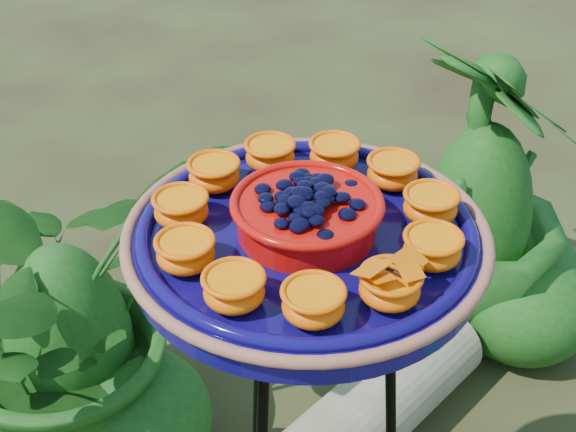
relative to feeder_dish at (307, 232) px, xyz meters
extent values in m
torus|color=black|center=(0.00, 0.00, -0.05)|extent=(0.32, 0.32, 0.02)
cylinder|color=black|center=(-0.04, 0.15, -0.51)|extent=(0.04, 0.09, 0.91)
cylinder|color=#0D0753|center=(0.00, 0.00, -0.02)|extent=(0.56, 0.56, 0.04)
torus|color=#9B5846|center=(0.00, 0.00, 0.00)|extent=(0.49, 0.49, 0.02)
torus|color=#0D0753|center=(0.00, 0.00, 0.00)|extent=(0.45, 0.45, 0.02)
cylinder|color=#C00C07|center=(0.00, 0.00, 0.02)|extent=(0.22, 0.22, 0.05)
torus|color=#C00C07|center=(0.00, 0.00, 0.05)|extent=(0.20, 0.20, 0.01)
ellipsoid|color=black|center=(0.00, 0.00, 0.05)|extent=(0.16, 0.16, 0.03)
ellipsoid|color=#F25902|center=(0.15, 0.07, 0.02)|extent=(0.07, 0.07, 0.04)
cylinder|color=#FF9205|center=(0.15, 0.07, 0.04)|extent=(0.07, 0.07, 0.01)
ellipsoid|color=#F25902|center=(0.09, 0.14, 0.02)|extent=(0.07, 0.07, 0.04)
cylinder|color=#FF9205|center=(0.09, 0.14, 0.04)|extent=(0.07, 0.07, 0.01)
ellipsoid|color=#F25902|center=(0.00, 0.17, 0.02)|extent=(0.07, 0.07, 0.04)
cylinder|color=#FF9205|center=(0.00, 0.17, 0.04)|extent=(0.07, 0.07, 0.01)
ellipsoid|color=#F25902|center=(-0.09, 0.14, 0.02)|extent=(0.07, 0.07, 0.04)
cylinder|color=#FF9205|center=(-0.09, 0.14, 0.04)|extent=(0.07, 0.07, 0.01)
ellipsoid|color=#F25902|center=(-0.15, 0.07, 0.02)|extent=(0.07, 0.07, 0.04)
cylinder|color=#FF9205|center=(-0.15, 0.07, 0.04)|extent=(0.07, 0.07, 0.01)
ellipsoid|color=#F25902|center=(-0.17, -0.02, 0.02)|extent=(0.07, 0.07, 0.04)
cylinder|color=#FF9205|center=(-0.17, -0.02, 0.04)|extent=(0.07, 0.07, 0.01)
ellipsoid|color=#F25902|center=(-0.13, -0.11, 0.02)|extent=(0.07, 0.07, 0.04)
cylinder|color=#FF9205|center=(-0.13, -0.11, 0.04)|extent=(0.07, 0.07, 0.01)
ellipsoid|color=#F25902|center=(-0.05, -0.16, 0.02)|extent=(0.07, 0.07, 0.04)
cylinder|color=#FF9205|center=(-0.05, -0.16, 0.04)|extent=(0.07, 0.07, 0.01)
ellipsoid|color=#F25902|center=(0.05, -0.16, 0.02)|extent=(0.07, 0.07, 0.04)
cylinder|color=#FF9205|center=(0.05, -0.16, 0.04)|extent=(0.07, 0.07, 0.01)
ellipsoid|color=#F25902|center=(0.13, -0.11, 0.02)|extent=(0.07, 0.07, 0.04)
cylinder|color=#FF9205|center=(0.13, -0.11, 0.04)|extent=(0.07, 0.07, 0.01)
ellipsoid|color=#F25902|center=(0.17, -0.03, 0.02)|extent=(0.07, 0.07, 0.04)
cylinder|color=#FF9205|center=(0.17, -0.03, 0.04)|extent=(0.07, 0.07, 0.01)
cylinder|color=black|center=(0.05, -0.16, 0.05)|extent=(0.02, 0.03, 0.00)
cube|color=#FF6E05|center=(0.02, -0.16, 0.05)|extent=(0.05, 0.04, 0.01)
cube|color=#FF6E05|center=(0.07, -0.16, 0.05)|extent=(0.05, 0.04, 0.01)
cylinder|color=tan|center=(0.34, 0.39, -0.86)|extent=(0.62, 0.46, 0.20)
imported|color=#144612|center=(-0.35, 0.62, -0.57)|extent=(0.94, 0.91, 0.79)
imported|color=#144612|center=(0.73, 0.69, -0.53)|extent=(0.56, 0.56, 0.86)
camera|label=1|loc=(-0.29, -0.80, 0.63)|focal=50.00mm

